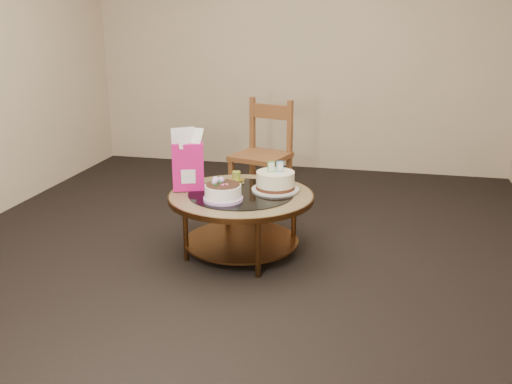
% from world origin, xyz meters
% --- Properties ---
extents(ground, '(5.00, 5.00, 0.00)m').
position_xyz_m(ground, '(0.00, 0.00, 0.00)').
color(ground, black).
rests_on(ground, ground).
extents(room_walls, '(4.52, 5.02, 2.61)m').
position_xyz_m(room_walls, '(0.00, 0.00, 1.54)').
color(room_walls, beige).
rests_on(room_walls, ground).
extents(coffee_table, '(1.02, 1.02, 0.46)m').
position_xyz_m(coffee_table, '(0.00, -0.00, 0.38)').
color(coffee_table, '#533217').
rests_on(coffee_table, ground).
extents(decorated_cake, '(0.27, 0.27, 0.16)m').
position_xyz_m(decorated_cake, '(-0.08, -0.18, 0.51)').
color(decorated_cake, '#C69EE0').
rests_on(decorated_cake, coffee_table).
extents(cream_cake, '(0.34, 0.34, 0.21)m').
position_xyz_m(cream_cake, '(0.22, 0.12, 0.52)').
color(cream_cake, silver).
rests_on(cream_cake, coffee_table).
extents(gift_bag, '(0.25, 0.21, 0.44)m').
position_xyz_m(gift_bag, '(-0.39, 0.01, 0.67)').
color(gift_bag, '#D01366').
rests_on(gift_bag, coffee_table).
extents(pillar_candle, '(0.13, 0.13, 0.09)m').
position_xyz_m(pillar_candle, '(-0.10, 0.25, 0.49)').
color(pillar_candle, '#D4B057').
rests_on(pillar_candle, coffee_table).
extents(dining_chair, '(0.54, 0.54, 0.94)m').
position_xyz_m(dining_chair, '(-0.08, 1.07, 0.48)').
color(dining_chair, brown).
rests_on(dining_chair, ground).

